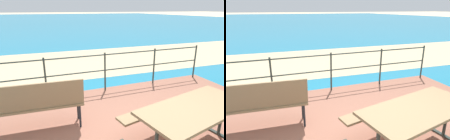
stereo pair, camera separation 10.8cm
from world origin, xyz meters
TOP-DOWN VIEW (x-y plane):
  - sea_water at (0.00, 40.00)m, footprint 90.00×90.00m
  - beach_strip at (0.00, 5.81)m, footprint 54.11×6.20m
  - picnic_table at (0.46, -0.24)m, footprint 2.03×1.85m
  - park_bench at (-1.77, 1.11)m, footprint 1.78×0.54m
  - railing_fence at (0.00, 2.43)m, footprint 5.94×0.04m

SIDE VIEW (x-z plane):
  - sea_water at x=0.00m, z-range 0.00..0.01m
  - beach_strip at x=0.00m, z-range 0.00..0.01m
  - park_bench at x=-1.77m, z-range 0.16..1.11m
  - picnic_table at x=0.46m, z-range 0.27..1.03m
  - railing_fence at x=0.00m, z-range 0.20..1.23m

